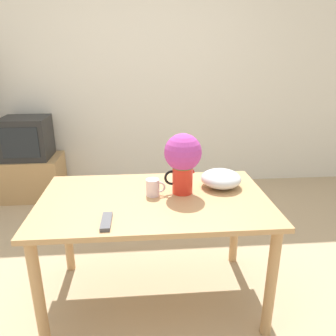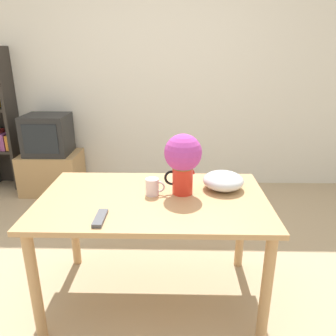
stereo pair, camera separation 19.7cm
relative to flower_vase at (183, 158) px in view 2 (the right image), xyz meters
name	(u,v)px [view 2 (the right image)]	position (x,y,z in m)	size (l,w,h in m)	color
ground_plane	(143,293)	(-0.26, -0.05, -0.95)	(12.00, 12.00, 0.00)	tan
wall_back	(157,75)	(-0.26, 1.99, 0.35)	(8.00, 0.05, 2.60)	silver
table	(153,212)	(-0.18, -0.07, -0.32)	(1.36, 0.83, 0.73)	tan
flower_vase	(183,158)	(0.00, 0.00, 0.00)	(0.23, 0.23, 0.37)	red
coffee_mug	(153,187)	(-0.18, -0.03, -0.17)	(0.12, 0.08, 0.10)	silver
white_bowl	(223,181)	(0.26, 0.07, -0.17)	(0.26, 0.26, 0.11)	silver
remote_control	(100,218)	(-0.43, -0.35, -0.21)	(0.05, 0.18, 0.02)	#4C4C51
tv_stand	(52,172)	(-1.47, 1.67, -0.72)	(0.65, 0.48, 0.46)	tan
tv_set	(48,134)	(-1.47, 1.67, -0.27)	(0.47, 0.43, 0.44)	black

